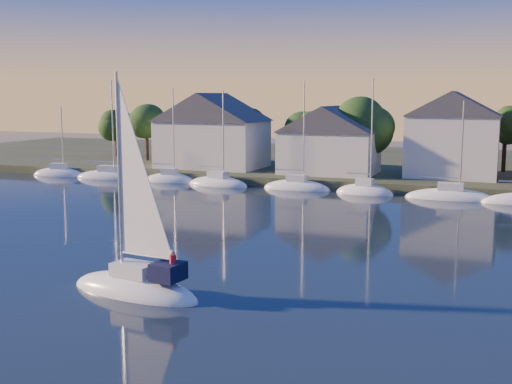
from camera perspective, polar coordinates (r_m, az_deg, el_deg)
The scene contains 8 objects.
shoreline_land at distance 94.45m, azimuth 12.86°, elevation 2.10°, with size 160.00×50.00×2.00m, color #2E3720.
wooden_dock at distance 71.96m, azimuth 10.10°, elevation 0.21°, with size 120.00×3.00×1.00m, color brown.
clubhouse_west at distance 84.01m, azimuth -3.89°, elevation 5.58°, with size 13.65×9.45×9.64m.
clubhouse_centre at distance 77.62m, azimuth 6.57°, elevation 4.70°, with size 11.55×8.40×8.08m.
clubhouse_east at distance 77.20m, azimuth 17.10°, elevation 5.01°, with size 10.50×8.40×9.80m.
tree_line at distance 81.78m, azimuth 13.14°, elevation 6.16°, with size 93.40×5.40×8.90m.
moored_fleet at distance 69.03m, azimuth 9.61°, elevation -0.04°, with size 87.50×2.40×12.05m.
hero_sailboat at distance 34.39m, azimuth -10.58°, elevation -8.04°, with size 8.17×3.57×12.59m.
Camera 1 is at (13.85, -17.86, 10.28)m, focal length 45.00 mm.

